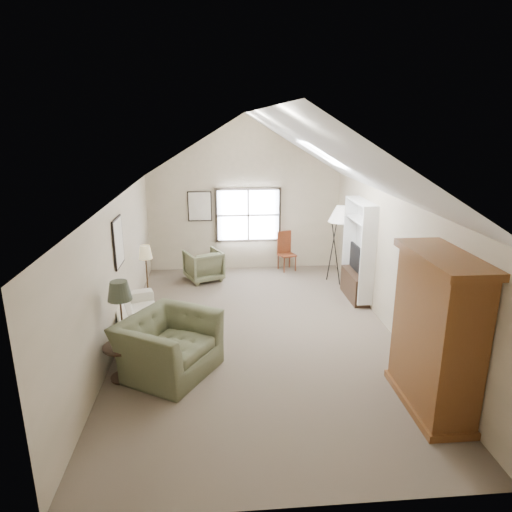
{
  "coord_description": "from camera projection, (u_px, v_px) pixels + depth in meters",
  "views": [
    {
      "loc": [
        -0.69,
        -7.71,
        3.84
      ],
      "look_at": [
        0.0,
        0.4,
        1.4
      ],
      "focal_mm": 32.0,
      "sensor_mm": 36.0,
      "label": 1
    }
  ],
  "objects": [
    {
      "name": "room_shell",
      "position": [
        258.0,
        159.0,
        7.6
      ],
      "size": [
        5.01,
        8.01,
        4.0
      ],
      "color": "brown",
      "rests_on": "ground"
    },
    {
      "name": "window",
      "position": [
        248.0,
        215.0,
        11.89
      ],
      "size": [
        1.72,
        0.08,
        1.42
      ],
      "primitive_type": "cube",
      "color": "black",
      "rests_on": "room_shell"
    },
    {
      "name": "skylight",
      "position": [
        323.0,
        154.0,
        8.56
      ],
      "size": [
        0.8,
        1.2,
        0.52
      ],
      "primitive_type": null,
      "color": "white",
      "rests_on": "room_shell"
    },
    {
      "name": "wall_art",
      "position": [
        162.0,
        223.0,
        9.72
      ],
      "size": [
        1.97,
        3.71,
        0.88
      ],
      "color": "black",
      "rests_on": "room_shell"
    },
    {
      "name": "armoire",
      "position": [
        436.0,
        333.0,
        6.09
      ],
      "size": [
        0.6,
        1.5,
        2.2
      ],
      "primitive_type": "cube",
      "color": "brown",
      "rests_on": "ground"
    },
    {
      "name": "tv_alcove",
      "position": [
        358.0,
        249.0,
        9.9
      ],
      "size": [
        0.32,
        1.3,
        2.1
      ],
      "primitive_type": "cube",
      "color": "white",
      "rests_on": "ground"
    },
    {
      "name": "media_console",
      "position": [
        355.0,
        285.0,
        10.15
      ],
      "size": [
        0.34,
        1.18,
        0.6
      ],
      "primitive_type": "cube",
      "color": "#382316",
      "rests_on": "ground"
    },
    {
      "name": "tv_panel",
      "position": [
        357.0,
        259.0,
        9.97
      ],
      "size": [
        0.05,
        0.9,
        0.55
      ],
      "primitive_type": "cube",
      "color": "black",
      "rests_on": "media_console"
    },
    {
      "name": "sofa",
      "position": [
        139.0,
        316.0,
        8.5
      ],
      "size": [
        1.5,
        2.38,
        0.65
      ],
      "primitive_type": "imported",
      "rotation": [
        0.0,
        0.0,
        1.88
      ],
      "color": "beige",
      "rests_on": "ground"
    },
    {
      "name": "armchair_near",
      "position": [
        169.0,
        345.0,
        7.11
      ],
      "size": [
        1.78,
        1.84,
        0.92
      ],
      "primitive_type": "imported",
      "rotation": [
        0.0,
        0.0,
        1.03
      ],
      "color": "#636547",
      "rests_on": "ground"
    },
    {
      "name": "armchair_far",
      "position": [
        204.0,
        265.0,
        11.28
      ],
      "size": [
        1.08,
        1.09,
        0.76
      ],
      "primitive_type": "imported",
      "rotation": [
        0.0,
        0.0,
        3.56
      ],
      "color": "#5F6345",
      "rests_on": "ground"
    },
    {
      "name": "coffee_table",
      "position": [
        193.0,
        329.0,
        8.27
      ],
      "size": [
        0.82,
        0.52,
        0.39
      ],
      "primitive_type": "cube",
      "rotation": [
        0.0,
        0.0,
        -0.13
      ],
      "color": "#342415",
      "rests_on": "ground"
    },
    {
      "name": "bowl",
      "position": [
        193.0,
        318.0,
        8.2
      ],
      "size": [
        0.21,
        0.21,
        0.05
      ],
      "primitive_type": "imported",
      "rotation": [
        0.0,
        0.0,
        -0.13
      ],
      "color": "#3E2719",
      "rests_on": "coffee_table"
    },
    {
      "name": "side_table",
      "position": [
        123.0,
        362.0,
        6.98
      ],
      "size": [
        0.7,
        0.7,
        0.56
      ],
      "primitive_type": "cylinder",
      "rotation": [
        0.0,
        0.0,
        0.31
      ],
      "color": "#332014",
      "rests_on": "ground"
    },
    {
      "name": "side_chair",
      "position": [
        287.0,
        251.0,
        11.99
      ],
      "size": [
        0.51,
        0.51,
        1.03
      ],
      "primitive_type": "cube",
      "rotation": [
        0.0,
        0.0,
        0.34
      ],
      "color": "maroon",
      "rests_on": "ground"
    },
    {
      "name": "tripod_lamp",
      "position": [
        339.0,
        244.0,
        10.99
      ],
      "size": [
        0.61,
        0.61,
        1.93
      ],
      "primitive_type": null,
      "rotation": [
        0.0,
        0.0,
        -0.09
      ],
      "color": "white",
      "rests_on": "ground"
    },
    {
      "name": "dark_lamp",
      "position": [
        123.0,
        327.0,
        7.03
      ],
      "size": [
        0.47,
        0.47,
        1.55
      ],
      "primitive_type": null,
      "rotation": [
        0.0,
        0.0,
        0.31
      ],
      "color": "#282C1F",
      "rests_on": "ground"
    },
    {
      "name": "tan_lamp",
      "position": [
        147.0,
        276.0,
        9.54
      ],
      "size": [
        0.35,
        0.35,
        1.39
      ],
      "primitive_type": null,
      "rotation": [
        0.0,
        0.0,
        0.31
      ],
      "color": "tan",
      "rests_on": "ground"
    }
  ]
}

